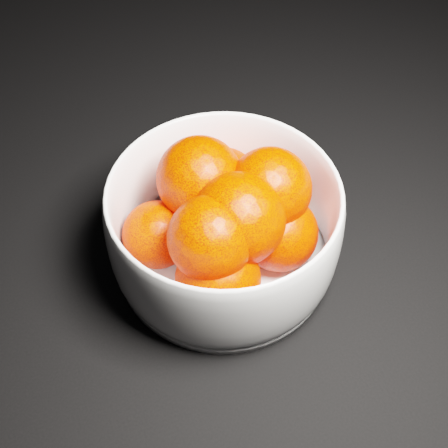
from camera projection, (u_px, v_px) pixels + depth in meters
name	position (u px, v px, depth m)	size (l,w,h in m)	color
bowl	(224.00, 228.00, 0.54)	(0.20, 0.20, 0.10)	white
orange_pile	(228.00, 218.00, 0.53)	(0.16, 0.17, 0.11)	#FF2300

